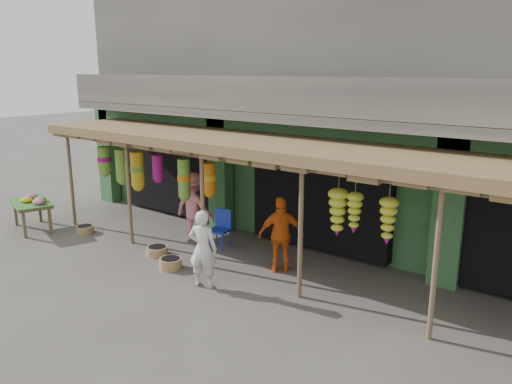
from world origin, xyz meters
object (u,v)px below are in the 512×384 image
Objects in this scene: person_front at (203,249)px; person_shopper at (194,207)px; person_vendor at (281,235)px; flower_table at (32,203)px; blue_chair at (221,227)px.

person_shopper is (-2.12, 1.92, 0.08)m from person_front.
person_shopper reaches higher than person_vendor.
person_shopper is (4.08, 2.07, 0.14)m from flower_table.
person_shopper is (-0.88, -0.00, 0.35)m from blue_chair.
blue_chair is at bearing 40.54° from flower_table.
flower_table is at bearing 22.61° from person_shopper.
blue_chair is 0.95m from person_shopper.
person_shopper reaches higher than blue_chair.
flower_table is at bearing -26.98° from person_vendor.
blue_chair is at bearing -50.20° from person_vendor.
person_vendor reaches higher than person_front.
person_vendor is at bearing -137.83° from person_front.
flower_table is 7.19m from person_vendor.
blue_chair is at bearing -78.89° from person_front.
person_front is 0.91× the size of person_shopper.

